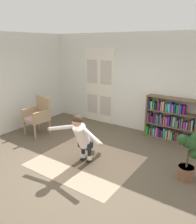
# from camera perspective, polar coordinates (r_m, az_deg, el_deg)

# --- Properties ---
(ground_plane) EXTENTS (7.20, 7.20, 0.00)m
(ground_plane) POSITION_cam_1_polar(r_m,az_deg,el_deg) (5.19, -4.00, -12.72)
(ground_plane) COLOR brown
(back_wall) EXTENTS (6.00, 0.10, 2.90)m
(back_wall) POSITION_cam_1_polar(r_m,az_deg,el_deg) (6.82, 9.50, 7.38)
(back_wall) COLOR silver
(back_wall) RESTS_ON ground
(side_wall_left) EXTENTS (0.10, 6.00, 2.90)m
(side_wall_left) POSITION_cam_1_polar(r_m,az_deg,el_deg) (7.11, -21.63, 6.80)
(side_wall_left) COLOR silver
(side_wall_left) RESTS_ON ground
(double_door) EXTENTS (1.22, 0.05, 2.45)m
(double_door) POSITION_cam_1_polar(r_m,az_deg,el_deg) (7.43, 0.30, 6.68)
(double_door) COLOR silver
(double_door) RESTS_ON ground
(rug) EXTENTS (2.21, 1.93, 0.01)m
(rug) POSITION_cam_1_polar(r_m,az_deg,el_deg) (5.23, -2.97, -12.42)
(rug) COLOR tan
(rug) RESTS_ON ground
(bookshelf) EXTENTS (1.39, 0.30, 1.20)m
(bookshelf) POSITION_cam_1_polar(r_m,az_deg,el_deg) (6.46, 17.82, -2.21)
(bookshelf) COLOR brown
(bookshelf) RESTS_ON ground
(wicker_chair) EXTENTS (0.66, 0.66, 1.10)m
(wicker_chair) POSITION_cam_1_polar(r_m,az_deg,el_deg) (6.75, -15.01, -0.67)
(wicker_chair) COLOR #9F845F
(wicker_chair) RESTS_ON ground
(potted_plant) EXTENTS (0.46, 0.38, 0.97)m
(potted_plant) POSITION_cam_1_polar(r_m,az_deg,el_deg) (4.71, 22.47, -9.62)
(potted_plant) COLOR brown
(potted_plant) RESTS_ON ground
(skis_pair) EXTENTS (0.28, 0.77, 0.07)m
(skis_pair) POSITION_cam_1_polar(r_m,az_deg,el_deg) (5.24, -2.77, -12.10)
(skis_pair) COLOR #4C3826
(skis_pair) RESTS_ON rug
(person_skier) EXTENTS (1.46, 0.59, 1.11)m
(person_skier) POSITION_cam_1_polar(r_m,az_deg,el_deg) (4.81, -4.27, -6.00)
(person_skier) COLOR white
(person_skier) RESTS_ON skis_pair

